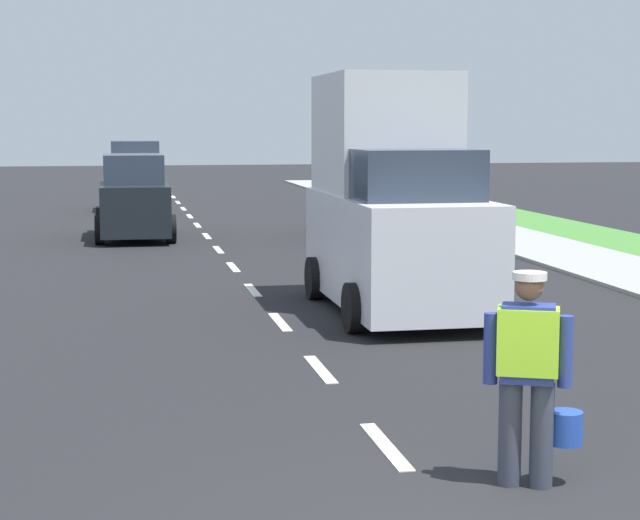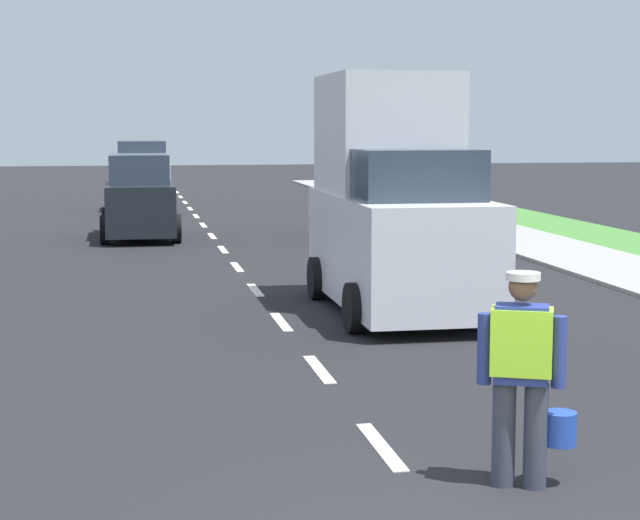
# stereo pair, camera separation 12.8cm
# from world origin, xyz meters

# --- Properties ---
(ground_plane) EXTENTS (96.00, 96.00, 0.00)m
(ground_plane) POSITION_xyz_m (0.00, 21.00, 0.00)
(ground_plane) COLOR black
(lane_center_line) EXTENTS (0.14, 46.40, 0.01)m
(lane_center_line) POSITION_xyz_m (0.00, 25.20, 0.00)
(lane_center_line) COLOR silver
(lane_center_line) RESTS_ON ground
(road_worker) EXTENTS (0.76, 0.44, 1.67)m
(road_worker) POSITION_xyz_m (0.83, 1.51, 0.93)
(road_worker) COLOR #383D4C
(road_worker) RESTS_ON ground
(delivery_truck) EXTENTS (2.16, 4.60, 3.54)m
(delivery_truck) POSITION_xyz_m (1.83, 9.40, 1.61)
(delivery_truck) COLOR silver
(delivery_truck) RESTS_ON ground
(car_oncoming_second) EXTENTS (1.87, 3.93, 2.06)m
(car_oncoming_second) POSITION_xyz_m (-1.78, 20.55, 0.95)
(car_oncoming_second) COLOR black
(car_oncoming_second) RESTS_ON ground
(car_oncoming_third) EXTENTS (1.96, 4.01, 2.27)m
(car_oncoming_third) POSITION_xyz_m (-1.57, 29.09, 1.05)
(car_oncoming_third) COLOR silver
(car_oncoming_third) RESTS_ON ground
(car_parked_far) EXTENTS (2.02, 3.92, 2.22)m
(car_parked_far) POSITION_xyz_m (4.03, 19.62, 1.03)
(car_parked_far) COLOR slate
(car_parked_far) RESTS_ON ground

